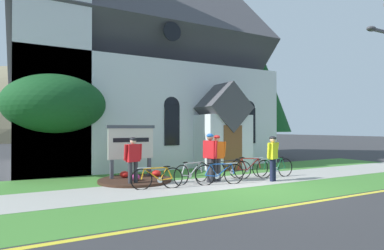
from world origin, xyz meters
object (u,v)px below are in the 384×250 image
(roadside_conifer, at_px, (259,89))
(cyclist_in_red_jersey, at_px, (217,154))
(bicycle_orange, at_px, (249,168))
(cyclist_in_white_jersey, at_px, (210,153))
(bicycle_red, at_px, (157,178))
(cyclist_in_orange_jersey, at_px, (133,157))
(yard_deciduous_tree, at_px, (55,104))
(bicycle_black, at_px, (220,174))
(bicycle_blue, at_px, (230,170))
(bicycle_silver, at_px, (192,173))
(cyclist_in_green_jersey, at_px, (273,155))
(bicycle_yellow, at_px, (275,168))
(church_sign, at_px, (131,144))

(roadside_conifer, bearing_deg, cyclist_in_red_jersey, -139.65)
(bicycle_orange, relative_size, cyclist_in_white_jersey, 0.98)
(bicycle_red, relative_size, cyclist_in_white_jersey, 0.94)
(cyclist_in_orange_jersey, distance_m, yard_deciduous_tree, 4.64)
(bicycle_black, bearing_deg, bicycle_red, 172.35)
(bicycle_blue, bearing_deg, yard_deciduous_tree, 145.47)
(bicycle_silver, distance_m, roadside_conifer, 10.88)
(bicycle_blue, bearing_deg, cyclist_in_green_jersey, -43.58)
(bicycle_blue, bearing_deg, bicycle_orange, 2.69)
(cyclist_in_red_jersey, relative_size, yard_deciduous_tree, 0.41)
(bicycle_yellow, bearing_deg, church_sign, 158.10)
(bicycle_red, distance_m, bicycle_black, 2.21)
(church_sign, bearing_deg, roadside_conifer, 23.08)
(church_sign, distance_m, bicycle_blue, 3.89)
(bicycle_black, relative_size, cyclist_in_green_jersey, 1.05)
(cyclist_in_green_jersey, bearing_deg, bicycle_red, 171.81)
(bicycle_blue, distance_m, bicycle_yellow, 1.95)
(bicycle_silver, distance_m, bicycle_red, 1.50)
(cyclist_in_green_jersey, bearing_deg, roadside_conifer, 53.01)
(bicycle_blue, relative_size, bicycle_red, 1.05)
(bicycle_orange, relative_size, bicycle_silver, 1.03)
(bicycle_red, bearing_deg, church_sign, 95.51)
(cyclist_in_red_jersey, xyz_separation_m, roadside_conifer, (7.09, 6.02, 3.52))
(bicycle_yellow, relative_size, cyclist_in_white_jersey, 1.02)
(bicycle_yellow, bearing_deg, bicycle_silver, 174.92)
(bicycle_red, xyz_separation_m, yard_deciduous_tree, (-2.70, 4.51, 2.58))
(bicycle_blue, distance_m, bicycle_red, 3.19)
(cyclist_in_red_jersey, height_order, cyclist_in_orange_jersey, cyclist_in_red_jersey)
(church_sign, distance_m, cyclist_in_white_jersey, 3.05)
(bicycle_red, distance_m, cyclist_in_green_jersey, 4.40)
(bicycle_silver, height_order, cyclist_in_red_jersey, cyclist_in_red_jersey)
(cyclist_in_white_jersey, bearing_deg, bicycle_orange, 8.59)
(roadside_conifer, bearing_deg, church_sign, -156.92)
(bicycle_red, bearing_deg, cyclist_in_white_jersey, 6.12)
(yard_deciduous_tree, bearing_deg, bicycle_blue, -34.53)
(roadside_conifer, bearing_deg, bicycle_black, -138.03)
(bicycle_yellow, height_order, cyclist_in_red_jersey, cyclist_in_red_jersey)
(bicycle_yellow, height_order, yard_deciduous_tree, yard_deciduous_tree)
(bicycle_silver, relative_size, bicycle_yellow, 0.93)
(bicycle_blue, xyz_separation_m, cyclist_in_green_jersey, (1.16, -1.10, 0.60))
(cyclist_in_white_jersey, distance_m, cyclist_in_orange_jersey, 2.73)
(bicycle_red, bearing_deg, bicycle_yellow, 0.62)
(bicycle_blue, relative_size, cyclist_in_white_jersey, 0.98)
(cyclist_in_green_jersey, bearing_deg, bicycle_orange, 99.82)
(cyclist_in_green_jersey, distance_m, roadside_conifer, 9.40)
(bicycle_black, xyz_separation_m, cyclist_in_white_jersey, (-0.07, 0.52, 0.67))
(cyclist_in_green_jersey, bearing_deg, cyclist_in_white_jersey, 158.88)
(bicycle_silver, relative_size, cyclist_in_red_jersey, 0.98)
(bicycle_blue, bearing_deg, church_sign, 153.37)
(bicycle_orange, relative_size, cyclist_in_red_jersey, 1.01)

